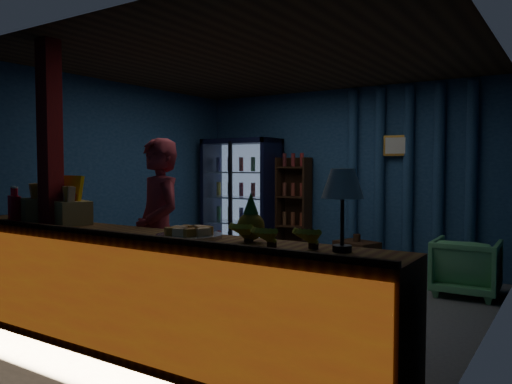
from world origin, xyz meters
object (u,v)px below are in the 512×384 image
shopkeeper (158,233)px  table_lamp (343,187)px  green_chair (466,267)px  pastry_tray (189,234)px

shopkeeper → table_lamp: 2.11m
table_lamp → shopkeeper: bearing=166.4°
shopkeeper → green_chair: size_ratio=2.42×
shopkeeper → table_lamp: bearing=10.1°
shopkeeper → table_lamp: shopkeeper is taller
shopkeeper → pastry_tray: (0.83, -0.54, 0.11)m
green_chair → table_lamp: (-0.16, -3.20, 1.02)m
shopkeeper → pastry_tray: size_ratio=3.53×
green_chair → table_lamp: table_lamp is taller
shopkeeper → green_chair: 3.51m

